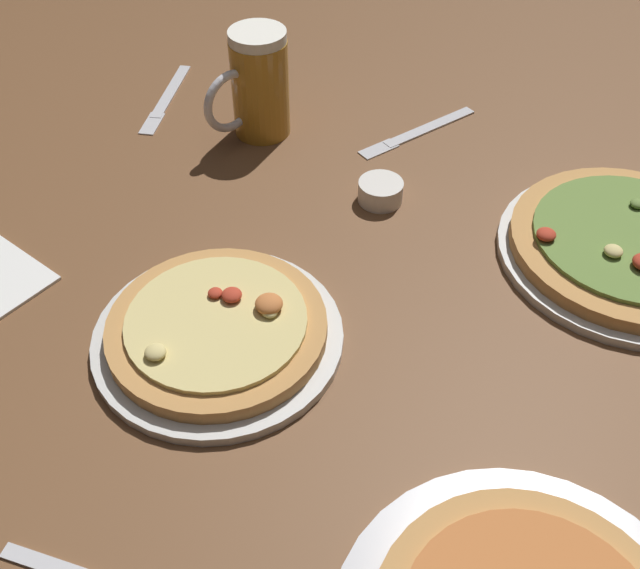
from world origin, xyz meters
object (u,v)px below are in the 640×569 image
Objects in this scene: knife_right at (166,98)px; knife_spare at (418,131)px; pizza_plate_far at (629,246)px; ramekin_sauce at (383,192)px; beer_mug_dark at (258,85)px; pizza_plate_near at (218,331)px.

knife_right and knife_spare have the same top height.
pizza_plate_far is 5.26× the size of ramekin_sauce.
knife_spare is at bearing 22.93° from beer_mug_dark.
beer_mug_dark reaches higher than ramekin_sauce.
knife_spare is (-0.01, 0.18, -0.01)m from ramekin_sauce.
ramekin_sauce is (-0.31, -0.02, -0.00)m from pizza_plate_far.
knife_right is (-0.72, 0.09, -0.01)m from pizza_plate_far.
ramekin_sauce is 0.29× the size of knife_right.
pizza_plate_far is 1.53× the size of knife_right.
pizza_plate_near reaches higher than ramekin_sauce.
pizza_plate_far is at bearing -25.95° from knife_spare.
knife_right is 0.40m from knife_spare.
pizza_plate_far is 1.63× the size of knife_spare.
ramekin_sauce reaches higher than knife_spare.
beer_mug_dark is 0.20m from knife_right.
ramekin_sauce is at bearing -20.06° from beer_mug_dark.
beer_mug_dark is at bearing 110.80° from pizza_plate_near.
pizza_plate_near is at bearing -140.40° from pizza_plate_far.
pizza_plate_near is 0.53m from knife_right.
pizza_plate_far is at bearing -6.88° from knife_right.
knife_spare is at bearing 81.82° from pizza_plate_near.
beer_mug_dark reaches higher than pizza_plate_far.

